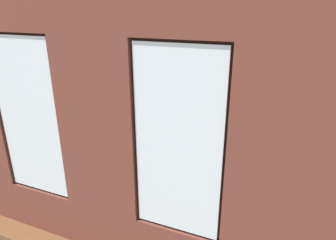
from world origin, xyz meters
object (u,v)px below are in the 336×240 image
(couch_by_window, at_px, (124,196))
(potted_plant_between_couches, at_px, (218,194))
(remote_gray, at_px, (165,145))
(media_console, at_px, (64,128))
(cup_ceramic, at_px, (168,147))
(remote_black, at_px, (141,144))
(potted_plant_foreground_right, at_px, (114,91))
(coffee_table, at_px, (165,148))
(remote_silver, at_px, (188,146))
(potted_plant_near_tv, at_px, (47,128))
(couch_left, at_px, (322,174))
(potted_plant_by_left_couch, at_px, (298,135))
(potted_plant_corner_near_left, at_px, (328,118))
(tv_flatscreen, at_px, (60,100))
(potted_plant_mid_room_small, at_px, (237,143))
(papasan_chair, at_px, (165,110))
(table_plant_small, at_px, (158,137))

(couch_by_window, xyz_separation_m, potted_plant_between_couches, (-1.35, -0.04, 0.37))
(remote_gray, relative_size, media_console, 0.15)
(cup_ceramic, distance_m, remote_black, 0.57)
(remote_black, distance_m, potted_plant_foreground_right, 2.98)
(coffee_table, relative_size, cup_ceramic, 14.54)
(remote_silver, bearing_deg, potted_plant_foreground_right, -107.00)
(potted_plant_near_tv, bearing_deg, couch_left, -169.80)
(potted_plant_by_left_couch, bearing_deg, media_console, 13.20)
(remote_gray, xyz_separation_m, remote_silver, (-0.41, -0.14, 0.00))
(remote_silver, distance_m, potted_plant_corner_near_left, 3.17)
(couch_left, bearing_deg, tv_flatscreen, -92.38)
(tv_flatscreen, xyz_separation_m, potted_plant_mid_room_small, (-3.97, -0.37, -0.51))
(coffee_table, xyz_separation_m, potted_plant_between_couches, (-1.37, 1.51, 0.31))
(couch_left, relative_size, potted_plant_mid_room_small, 2.94)
(potted_plant_near_tv, bearing_deg, potted_plant_foreground_right, -85.02)
(papasan_chair, bearing_deg, coffee_table, 113.22)
(cup_ceramic, height_order, potted_plant_mid_room_small, potted_plant_mid_room_small)
(couch_by_window, relative_size, potted_plant_near_tv, 1.66)
(remote_gray, xyz_separation_m, tv_flatscreen, (2.75, -0.35, 0.46))
(couch_by_window, xyz_separation_m, remote_gray, (0.01, -1.55, 0.12))
(media_console, bearing_deg, remote_silver, 176.14)
(coffee_table, bearing_deg, potted_plant_near_tv, 16.66)
(couch_by_window, bearing_deg, potted_plant_corner_near_left, -127.54)
(couch_by_window, relative_size, potted_plant_mid_room_small, 3.08)
(cup_ceramic, bearing_deg, remote_black, 0.00)
(remote_silver, xyz_separation_m, papasan_chair, (1.23, -1.77, -0.01))
(remote_gray, height_order, potted_plant_near_tv, potted_plant_near_tv)
(remote_gray, height_order, media_console, media_console)
(couch_by_window, xyz_separation_m, table_plant_small, (0.20, -1.65, 0.21))
(potted_plant_mid_room_small, bearing_deg, couch_by_window, 62.12)
(remote_gray, bearing_deg, papasan_chair, -52.86)
(potted_plant_corner_near_left, relative_size, potted_plant_foreground_right, 1.08)
(cup_ceramic, distance_m, tv_flatscreen, 2.93)
(remote_black, distance_m, potted_plant_mid_room_small, 1.87)
(potted_plant_corner_near_left, distance_m, potted_plant_between_couches, 3.94)
(papasan_chair, height_order, potted_plant_mid_room_small, papasan_chair)
(potted_plant_between_couches, bearing_deg, coffee_table, -47.72)
(couch_left, relative_size, potted_plant_between_couches, 1.36)
(papasan_chair, bearing_deg, remote_silver, 124.84)
(media_console, distance_m, potted_plant_mid_room_small, 3.99)
(remote_silver, relative_size, media_console, 0.15)
(potted_plant_foreground_right, bearing_deg, remote_gray, 139.39)
(coffee_table, bearing_deg, papasan_chair, -66.78)
(remote_black, relative_size, potted_plant_mid_room_small, 0.29)
(couch_left, distance_m, table_plant_small, 2.90)
(table_plant_small, height_order, remote_silver, table_plant_small)
(couch_left, bearing_deg, potted_plant_near_tv, -80.83)
(couch_left, xyz_separation_m, potted_plant_corner_near_left, (-0.16, -1.92, 0.35))
(cup_ceramic, distance_m, potted_plant_mid_room_small, 1.39)
(remote_black, xyz_separation_m, potted_plant_mid_room_small, (-1.67, -0.84, -0.05))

